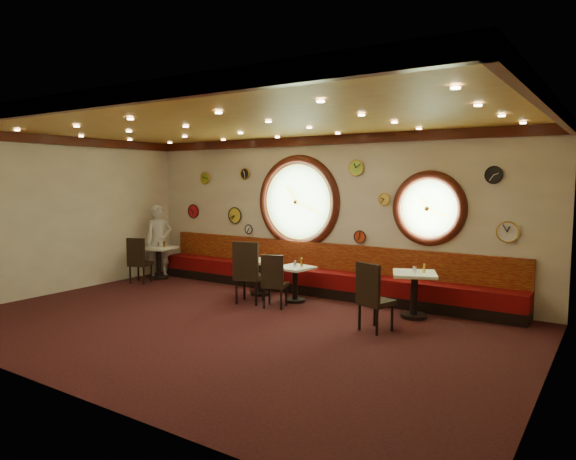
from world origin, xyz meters
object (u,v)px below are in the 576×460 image
object	(u,v)px
condiment_b_salt	(262,257)
condiment_c_bottle	(302,262)
chair_b	(248,268)
chair_c	(274,278)
condiment_a_salt	(157,244)
condiment_b_pepper	(258,258)
table_a	(159,259)
chair_d	(372,293)
table_b	(260,273)
table_d	(414,289)
condiment_d_bottle	(424,268)
condiment_a_bottle	(164,244)
condiment_d_salt	(413,268)
waiter	(159,241)
table_c	(295,280)
condiment_a_pepper	(158,245)
condiment_c_pepper	(294,265)
condiment_c_salt	(295,263)
chair_a	(138,257)
condiment_d_pepper	(415,270)
condiment_b_bottle	(265,256)

from	to	relation	value
condiment_b_salt	condiment_c_bottle	xyz separation A→B (m)	(1.04, -0.16, -0.00)
chair_b	chair_c	size ratio (longest dim) A/B	1.20
condiment_a_salt	condiment_b_pepper	size ratio (longest dim) A/B	1.22
table_a	chair_d	world-z (taller)	chair_d
table_b	condiment_c_bottle	size ratio (longest dim) A/B	4.46
table_d	condiment_a_salt	world-z (taller)	condiment_a_salt
chair_b	chair_d	world-z (taller)	chair_b
table_a	condiment_d_bottle	size ratio (longest dim) A/B	5.17
table_a	chair_c	world-z (taller)	chair_c
condiment_a_bottle	condiment_d_salt	bearing A→B (deg)	0.54
chair_c	chair_d	distance (m)	2.10
chair_b	condiment_d_bottle	size ratio (longest dim) A/B	4.66
waiter	condiment_b_salt	bearing A→B (deg)	-69.51
table_c	condiment_a_pepper	distance (m)	3.92
condiment_d_salt	condiment_a_bottle	world-z (taller)	condiment_a_bottle
condiment_d_bottle	condiment_c_pepper	bearing A→B (deg)	-174.12
condiment_b_salt	condiment_b_pepper	world-z (taller)	condiment_b_salt
condiment_c_salt	condiment_a_pepper	distance (m)	3.88
chair_a	condiment_a_bottle	xyz separation A→B (m)	(0.10, 0.68, 0.24)
chair_c	chair_a	bearing A→B (deg)	159.85
chair_d	condiment_a_pepper	distance (m)	6.04
chair_a	condiment_a_salt	world-z (taller)	chair_a
condiment_c_pepper	waiter	bearing A→B (deg)	175.29
chair_d	condiment_d_bottle	bearing A→B (deg)	88.56
chair_c	condiment_d_salt	xyz separation A→B (m)	(2.27, 0.89, 0.26)
condiment_a_salt	waiter	xyz separation A→B (m)	(-0.03, 0.08, 0.06)
table_b	condiment_d_pepper	world-z (taller)	condiment_d_pepper
table_d	condiment_b_bottle	distance (m)	3.13
condiment_a_pepper	condiment_d_pepper	distance (m)	6.20
condiment_a_salt	condiment_d_salt	xyz separation A→B (m)	(6.19, 0.05, 0.02)
condiment_d_pepper	chair_d	bearing A→B (deg)	-103.99
table_c	condiment_a_bottle	world-z (taller)	condiment_a_bottle
table_d	chair_a	bearing A→B (deg)	-174.17
table_b	condiment_d_bottle	bearing A→B (deg)	1.40
chair_d	condiment_c_salt	distance (m)	2.30
chair_a	condiment_c_salt	world-z (taller)	chair_a
chair_b	condiment_a_bottle	bearing A→B (deg)	148.59
condiment_b_salt	condiment_b_pepper	xyz separation A→B (m)	(0.00, -0.15, -0.01)
table_d	condiment_c_pepper	xyz separation A→B (m)	(-2.27, -0.20, 0.24)
condiment_a_salt	table_b	bearing A→B (deg)	-1.60
chair_c	condiment_d_bottle	xyz separation A→B (m)	(2.48, 0.84, 0.29)
condiment_c_pepper	condiment_d_bottle	xyz separation A→B (m)	(2.41, 0.25, 0.13)
chair_a	condiment_b_salt	distance (m)	3.01
chair_c	condiment_b_bottle	distance (m)	1.14
table_b	table_d	bearing A→B (deg)	0.53
condiment_d_salt	table_d	bearing A→B (deg)	-60.85
table_d	condiment_a_salt	size ratio (longest dim) A/B	8.57
table_a	condiment_c_salt	size ratio (longest dim) A/B	7.32
chair_b	condiment_d_pepper	world-z (taller)	chair_b
condiment_b_salt	waiter	distance (m)	3.08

